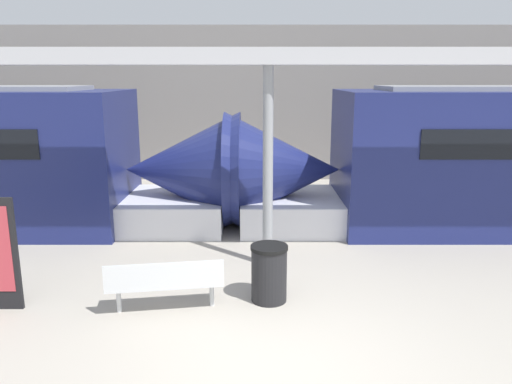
{
  "coord_description": "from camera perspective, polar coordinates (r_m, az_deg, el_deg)",
  "views": [
    {
      "loc": [
        -0.3,
        -5.42,
        3.41
      ],
      "look_at": [
        -0.33,
        3.21,
        1.4
      ],
      "focal_mm": 35.0,
      "sensor_mm": 36.0,
      "label": 1
    }
  ],
  "objects": [
    {
      "name": "bench_near",
      "position": [
        7.55,
        -10.14,
        -9.96
      ],
      "size": [
        1.76,
        0.7,
        0.8
      ],
      "rotation": [
        0.0,
        0.0,
        0.15
      ],
      "color": "silver",
      "rests_on": "ground_plane"
    },
    {
      "name": "station_wall",
      "position": [
        16.68,
        1.28,
        9.97
      ],
      "size": [
        56.0,
        0.2,
        5.0
      ],
      "primitive_type": "cube",
      "color": "gray",
      "rests_on": "ground_plane"
    },
    {
      "name": "ground_plane",
      "position": [
        6.41,
        3.04,
        -19.05
      ],
      "size": [
        60.0,
        60.0,
        0.0
      ],
      "primitive_type": "plane",
      "color": "#A8A093"
    },
    {
      "name": "trash_bin",
      "position": [
        7.78,
        1.72,
        -9.25
      ],
      "size": [
        0.58,
        0.58,
        0.89
      ],
      "color": "black",
      "rests_on": "ground_plane"
    },
    {
      "name": "canopy_beam",
      "position": [
        8.72,
        1.68,
        15.23
      ],
      "size": [
        28.0,
        0.6,
        0.28
      ],
      "primitive_type": "cube",
      "color": "#B7B7BC",
      "rests_on": "support_column_near"
    },
    {
      "name": "support_column_near",
      "position": [
        8.86,
        1.6,
        2.61
      ],
      "size": [
        0.18,
        0.18,
        3.59
      ],
      "primitive_type": "cylinder",
      "color": "gray",
      "rests_on": "ground_plane"
    }
  ]
}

